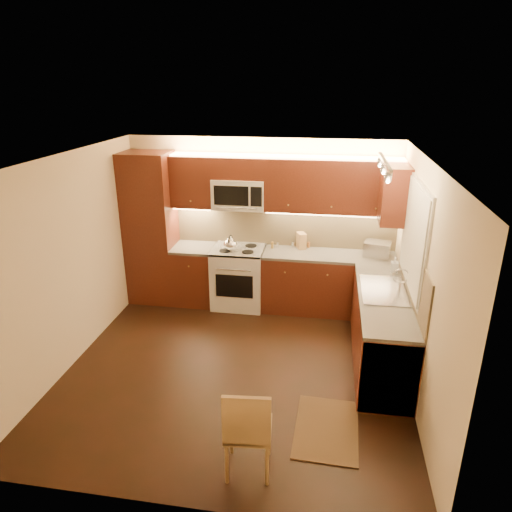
% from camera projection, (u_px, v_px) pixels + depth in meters
% --- Properties ---
extents(floor, '(4.00, 4.00, 0.01)m').
position_uv_depth(floor, '(237.00, 367.00, 5.63)').
color(floor, black).
rests_on(floor, ground).
extents(ceiling, '(4.00, 4.00, 0.01)m').
position_uv_depth(ceiling, '(233.00, 160.00, 4.74)').
color(ceiling, beige).
rests_on(ceiling, ground).
extents(wall_back, '(4.00, 0.01, 2.50)m').
position_uv_depth(wall_back, '(262.00, 222.00, 7.03)').
color(wall_back, beige).
rests_on(wall_back, ground).
extents(wall_front, '(4.00, 0.01, 2.50)m').
position_uv_depth(wall_front, '(179.00, 379.00, 3.34)').
color(wall_front, beige).
rests_on(wall_front, ground).
extents(wall_left, '(0.01, 4.00, 2.50)m').
position_uv_depth(wall_left, '(69.00, 262.00, 5.48)').
color(wall_left, beige).
rests_on(wall_left, ground).
extents(wall_right, '(0.01, 4.00, 2.50)m').
position_uv_depth(wall_right, '(421.00, 284.00, 4.88)').
color(wall_right, beige).
rests_on(wall_right, ground).
extents(pantry, '(0.70, 0.60, 2.30)m').
position_uv_depth(pantry, '(151.00, 229.00, 7.03)').
color(pantry, '#40170D').
rests_on(pantry, floor).
extents(base_cab_back_left, '(0.62, 0.60, 0.86)m').
position_uv_depth(base_cab_back_left, '(195.00, 275.00, 7.19)').
color(base_cab_back_left, '#40170D').
rests_on(base_cab_back_left, floor).
extents(counter_back_left, '(0.62, 0.60, 0.04)m').
position_uv_depth(counter_back_left, '(194.00, 248.00, 7.03)').
color(counter_back_left, '#373532').
rests_on(counter_back_left, base_cab_back_left).
extents(base_cab_back_right, '(1.92, 0.60, 0.86)m').
position_uv_depth(base_cab_back_right, '(327.00, 284.00, 6.89)').
color(base_cab_back_right, '#40170D').
rests_on(base_cab_back_right, floor).
extents(counter_back_right, '(1.92, 0.60, 0.04)m').
position_uv_depth(counter_back_right, '(329.00, 255.00, 6.73)').
color(counter_back_right, '#373532').
rests_on(counter_back_right, base_cab_back_right).
extents(base_cab_right, '(0.60, 2.00, 0.86)m').
position_uv_depth(base_cab_right, '(381.00, 331.00, 5.59)').
color(base_cab_right, '#40170D').
rests_on(base_cab_right, floor).
extents(counter_right, '(0.60, 2.00, 0.04)m').
position_uv_depth(counter_right, '(384.00, 298.00, 5.43)').
color(counter_right, '#373532').
rests_on(counter_right, base_cab_right).
extents(dishwasher, '(0.58, 0.60, 0.84)m').
position_uv_depth(dishwasher, '(387.00, 364.00, 4.94)').
color(dishwasher, silver).
rests_on(dishwasher, floor).
extents(backsplash_back, '(3.30, 0.02, 0.60)m').
position_uv_depth(backsplash_back, '(284.00, 226.00, 6.98)').
color(backsplash_back, tan).
rests_on(backsplash_back, wall_back).
extents(backsplash_right, '(0.02, 2.00, 0.60)m').
position_uv_depth(backsplash_right, '(413.00, 274.00, 5.27)').
color(backsplash_right, tan).
rests_on(backsplash_right, wall_right).
extents(upper_cab_back_left, '(0.62, 0.35, 0.75)m').
position_uv_depth(upper_cab_back_left, '(193.00, 181.00, 6.79)').
color(upper_cab_back_left, '#40170D').
rests_on(upper_cab_back_left, wall_back).
extents(upper_cab_back_right, '(1.92, 0.35, 0.75)m').
position_uv_depth(upper_cab_back_right, '(333.00, 186.00, 6.49)').
color(upper_cab_back_right, '#40170D').
rests_on(upper_cab_back_right, wall_back).
extents(upper_cab_bridge, '(0.76, 0.35, 0.31)m').
position_uv_depth(upper_cab_bridge, '(239.00, 167.00, 6.61)').
color(upper_cab_bridge, '#40170D').
rests_on(upper_cab_bridge, wall_back).
extents(upper_cab_right_corner, '(0.35, 0.50, 0.75)m').
position_uv_depth(upper_cab_right_corner, '(395.00, 195.00, 5.98)').
color(upper_cab_right_corner, '#40170D').
rests_on(upper_cab_right_corner, wall_right).
extents(stove, '(0.76, 0.65, 0.92)m').
position_uv_depth(stove, '(239.00, 277.00, 7.05)').
color(stove, silver).
rests_on(stove, floor).
extents(microwave, '(0.76, 0.38, 0.44)m').
position_uv_depth(microwave, '(239.00, 194.00, 6.73)').
color(microwave, silver).
rests_on(microwave, wall_back).
extents(window_frame, '(0.03, 1.44, 1.24)m').
position_uv_depth(window_frame, '(415.00, 236.00, 5.27)').
color(window_frame, silver).
rests_on(window_frame, wall_right).
extents(window_blinds, '(0.02, 1.36, 1.16)m').
position_uv_depth(window_blinds, '(413.00, 236.00, 5.27)').
color(window_blinds, silver).
rests_on(window_blinds, wall_right).
extents(sink, '(0.52, 0.86, 0.15)m').
position_uv_depth(sink, '(384.00, 285.00, 5.53)').
color(sink, silver).
rests_on(sink, counter_right).
extents(faucet, '(0.20, 0.04, 0.30)m').
position_uv_depth(faucet, '(400.00, 280.00, 5.48)').
color(faucet, silver).
rests_on(faucet, counter_right).
extents(track_light_bar, '(0.04, 1.20, 0.03)m').
position_uv_depth(track_light_bar, '(385.00, 161.00, 4.89)').
color(track_light_bar, silver).
rests_on(track_light_bar, ceiling).
extents(kettle, '(0.23, 0.23, 0.24)m').
position_uv_depth(kettle, '(230.00, 243.00, 6.76)').
color(kettle, silver).
rests_on(kettle, stove).
extents(toaster_oven, '(0.40, 0.34, 0.21)m').
position_uv_depth(toaster_oven, '(377.00, 249.00, 6.61)').
color(toaster_oven, silver).
rests_on(toaster_oven, counter_back_right).
extents(knife_block, '(0.17, 0.20, 0.24)m').
position_uv_depth(knife_block, '(301.00, 241.00, 6.92)').
color(knife_block, '#A17E49').
rests_on(knife_block, counter_back_right).
extents(spice_jar_a, '(0.04, 0.04, 0.08)m').
position_uv_depth(spice_jar_a, '(277.00, 245.00, 6.97)').
color(spice_jar_a, silver).
rests_on(spice_jar_a, counter_back_right).
extents(spice_jar_b, '(0.05, 0.05, 0.10)m').
position_uv_depth(spice_jar_b, '(272.00, 245.00, 6.94)').
color(spice_jar_b, brown).
rests_on(spice_jar_b, counter_back_right).
extents(spice_jar_c, '(0.06, 0.06, 0.08)m').
position_uv_depth(spice_jar_c, '(293.00, 244.00, 6.99)').
color(spice_jar_c, silver).
rests_on(spice_jar_c, counter_back_right).
extents(spice_jar_d, '(0.05, 0.05, 0.09)m').
position_uv_depth(spice_jar_d, '(309.00, 245.00, 6.97)').
color(spice_jar_d, brown).
rests_on(spice_jar_d, counter_back_right).
extents(soap_bottle, '(0.10, 0.10, 0.21)m').
position_uv_depth(soap_bottle, '(395.00, 265.00, 6.06)').
color(soap_bottle, silver).
rests_on(soap_bottle, counter_right).
extents(rug, '(0.65, 0.95, 0.01)m').
position_uv_depth(rug, '(327.00, 429.00, 4.63)').
color(rug, black).
rests_on(rug, floor).
extents(dining_chair, '(0.44, 0.44, 0.91)m').
position_uv_depth(dining_chair, '(248.00, 427.00, 4.01)').
color(dining_chair, '#A17E49').
rests_on(dining_chair, floor).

